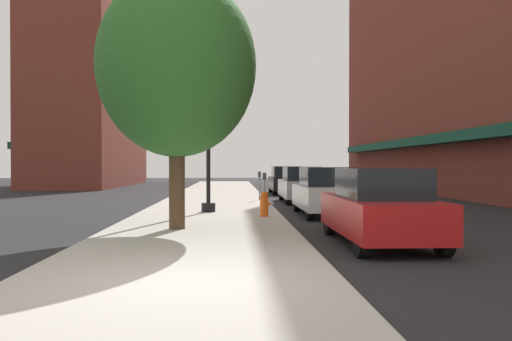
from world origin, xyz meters
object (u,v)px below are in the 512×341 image
object	(u,v)px
parking_meter_near	(264,185)
parking_meter_far	(259,182)
car_red	(379,207)
car_white	(325,192)
fire_hydrant	(264,204)
car_black	(286,180)
lamppost	(208,122)
tree_near	(177,66)
car_silver	(301,185)

from	to	relation	value
parking_meter_near	parking_meter_far	xyz separation A→B (m)	(0.00, 3.75, 0.00)
car_red	car_white	bearing A→B (deg)	88.36
parking_meter_far	car_red	distance (m)	12.84
fire_hydrant	car_black	distance (m)	15.00
parking_meter_near	car_red	xyz separation A→B (m)	(1.95, -8.94, -0.14)
lamppost	fire_hydrant	distance (m)	3.67
fire_hydrant	car_white	size ratio (longest dim) A/B	0.18
parking_meter_far	car_red	bearing A→B (deg)	-81.27
parking_meter_far	tree_near	xyz separation A→B (m)	(-2.65, -10.66, 3.27)
lamppost	tree_near	bearing A→B (deg)	-96.87
lamppost	fire_hydrant	world-z (taller)	lamppost
fire_hydrant	parking_meter_far	bearing A→B (deg)	88.14
lamppost	car_black	bearing A→B (deg)	72.94
tree_near	car_black	bearing A→B (deg)	75.56
car_black	car_red	bearing A→B (deg)	-89.51
lamppost	tree_near	world-z (taller)	tree_near
fire_hydrant	parking_meter_far	world-z (taller)	parking_meter_far
tree_near	car_red	xyz separation A→B (m)	(4.60, -2.03, -3.41)
parking_meter_near	car_silver	size ratio (longest dim) A/B	0.30
parking_meter_far	car_silver	size ratio (longest dim) A/B	0.30
tree_near	car_red	distance (m)	6.08
car_red	lamppost	bearing A→B (deg)	119.14
parking_meter_near	car_white	size ratio (longest dim) A/B	0.30
car_red	car_black	size ratio (longest dim) A/B	1.00
fire_hydrant	tree_near	distance (m)	5.34
fire_hydrant	tree_near	bearing A→B (deg)	-128.58
lamppost	car_black	xyz separation A→B (m)	(4.03, 13.12, -2.39)
parking_meter_far	tree_near	world-z (taller)	tree_near
parking_meter_near	car_white	bearing A→B (deg)	-51.38
car_silver	car_black	distance (m)	7.20
fire_hydrant	car_black	world-z (taller)	car_black
tree_near	fire_hydrant	bearing A→B (deg)	51.42
parking_meter_far	car_white	world-z (taller)	car_white
lamppost	parking_meter_near	world-z (taller)	lamppost
car_white	parking_meter_far	bearing A→B (deg)	107.81
lamppost	car_silver	size ratio (longest dim) A/B	1.37
car_black	car_white	bearing A→B (deg)	-89.51
parking_meter_far	tree_near	size ratio (longest dim) A/B	0.20
car_white	car_silver	distance (m)	6.18
car_white	car_silver	size ratio (longest dim) A/B	1.00
tree_near	car_white	bearing A→B (deg)	44.20
car_silver	car_black	world-z (taller)	same
car_white	car_black	bearing A→B (deg)	90.33
fire_hydrant	parking_meter_far	size ratio (longest dim) A/B	0.60
car_white	car_red	bearing A→B (deg)	-89.67
tree_near	lamppost	bearing A→B (deg)	83.13
car_red	car_black	distance (m)	19.88
tree_near	car_red	size ratio (longest dim) A/B	1.49
parking_meter_near	fire_hydrant	bearing A→B (deg)	-93.63
parking_meter_far	parking_meter_near	bearing A→B (deg)	-90.00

